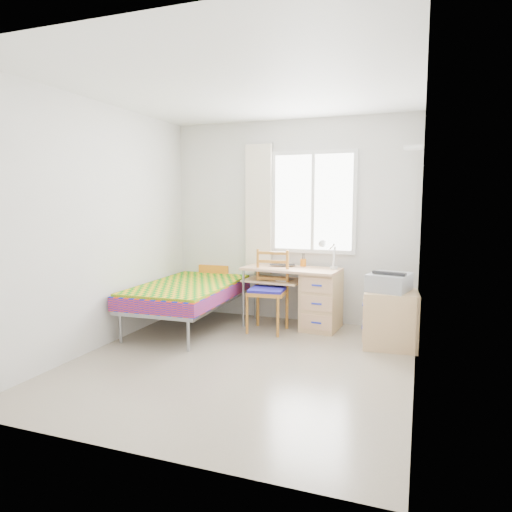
{
  "coord_description": "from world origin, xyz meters",
  "views": [
    {
      "loc": [
        1.6,
        -4.01,
        1.57
      ],
      "look_at": [
        -0.05,
        0.55,
        0.98
      ],
      "focal_mm": 32.0,
      "sensor_mm": 36.0,
      "label": 1
    }
  ],
  "objects": [
    {
      "name": "task_lamp",
      "position": [
        0.56,
        1.37,
        0.97
      ],
      "size": [
        0.21,
        0.31,
        0.36
      ],
      "rotation": [
        0.0,
        0.0,
        -0.27
      ],
      "color": "white",
      "rests_on": "desk"
    },
    {
      "name": "cabinet",
      "position": [
        1.33,
        0.99,
        0.3
      ],
      "size": [
        0.6,
        0.54,
        0.61
      ],
      "rotation": [
        0.0,
        0.0,
        0.08
      ],
      "color": "tan",
      "rests_on": "floor"
    },
    {
      "name": "chair",
      "position": [
        -0.09,
        1.15,
        0.55
      ],
      "size": [
        0.46,
        0.46,
        0.99
      ],
      "rotation": [
        0.0,
        0.0,
        0.09
      ],
      "color": "#A86820",
      "rests_on": "floor"
    },
    {
      "name": "book",
      "position": [
        -0.05,
        1.4,
        0.59
      ],
      "size": [
        0.19,
        0.24,
        0.02
      ],
      "primitive_type": "imported",
      "rotation": [
        0.0,
        0.0,
        -0.11
      ],
      "color": "gray",
      "rests_on": "desk"
    },
    {
      "name": "floor",
      "position": [
        0.0,
        0.0,
        0.0
      ],
      "size": [
        3.5,
        3.5,
        0.0
      ],
      "primitive_type": "plane",
      "color": "#BCAD93",
      "rests_on": "ground"
    },
    {
      "name": "wall_left",
      "position": [
        -1.6,
        0.0,
        1.3
      ],
      "size": [
        0.0,
        3.5,
        3.5
      ],
      "primitive_type": "plane",
      "rotation": [
        1.57,
        0.0,
        1.57
      ],
      "color": "silver",
      "rests_on": "ground"
    },
    {
      "name": "pen_cup",
      "position": [
        0.21,
        1.6,
        0.79
      ],
      "size": [
        0.09,
        0.09,
        0.09
      ],
      "primitive_type": "cylinder",
      "rotation": [
        0.0,
        0.0,
        0.26
      ],
      "color": "orange",
      "rests_on": "desk"
    },
    {
      "name": "curtain",
      "position": [
        -0.42,
        1.68,
        1.45
      ],
      "size": [
        0.35,
        0.05,
        1.7
      ],
      "primitive_type": "cube",
      "color": "#F1E1C7",
      "rests_on": "wall_back"
    },
    {
      "name": "wall_right",
      "position": [
        1.6,
        0.0,
        1.3
      ],
      "size": [
        0.0,
        3.5,
        3.5
      ],
      "primitive_type": "plane",
      "rotation": [
        1.57,
        0.0,
        -1.57
      ],
      "color": "silver",
      "rests_on": "ground"
    },
    {
      "name": "window",
      "position": [
        0.3,
        1.73,
        1.55
      ],
      "size": [
        1.1,
        0.04,
        1.3
      ],
      "color": "white",
      "rests_on": "wall_back"
    },
    {
      "name": "laptop",
      "position": [
        -0.02,
        1.46,
        0.75
      ],
      "size": [
        0.37,
        0.29,
        0.03
      ],
      "primitive_type": "imported",
      "rotation": [
        0.0,
        0.0,
        0.32
      ],
      "color": "black",
      "rests_on": "desk"
    },
    {
      "name": "desk",
      "position": [
        0.42,
        1.41,
        0.4
      ],
      "size": [
        1.23,
        0.64,
        0.74
      ],
      "rotation": [
        0.0,
        0.0,
        -0.09
      ],
      "color": "#E0A775",
      "rests_on": "floor"
    },
    {
      "name": "bed",
      "position": [
        -1.06,
        1.18,
        0.46
      ],
      "size": [
        1.09,
        2.24,
        0.96
      ],
      "rotation": [
        0.0,
        0.0,
        0.03
      ],
      "color": "gray",
      "rests_on": "floor"
    },
    {
      "name": "wall_back",
      "position": [
        0.0,
        1.75,
        1.3
      ],
      "size": [
        3.2,
        0.0,
        3.2
      ],
      "primitive_type": "plane",
      "rotation": [
        1.57,
        0.0,
        0.0
      ],
      "color": "silver",
      "rests_on": "ground"
    },
    {
      "name": "floating_shelf",
      "position": [
        1.49,
        1.4,
        2.15
      ],
      "size": [
        0.2,
        0.32,
        0.03
      ],
      "primitive_type": "cube",
      "color": "white",
      "rests_on": "wall_right"
    },
    {
      "name": "printer",
      "position": [
        1.31,
        1.02,
        0.71
      ],
      "size": [
        0.49,
        0.53,
        0.19
      ],
      "rotation": [
        0.0,
        0.0,
        -0.24
      ],
      "color": "#9A9DA1",
      "rests_on": "cabinet"
    },
    {
      "name": "ceiling",
      "position": [
        0.0,
        0.0,
        2.6
      ],
      "size": [
        3.5,
        3.5,
        0.0
      ],
      "primitive_type": "plane",
      "rotation": [
        3.14,
        0.0,
        0.0
      ],
      "color": "white",
      "rests_on": "wall_back"
    }
  ]
}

